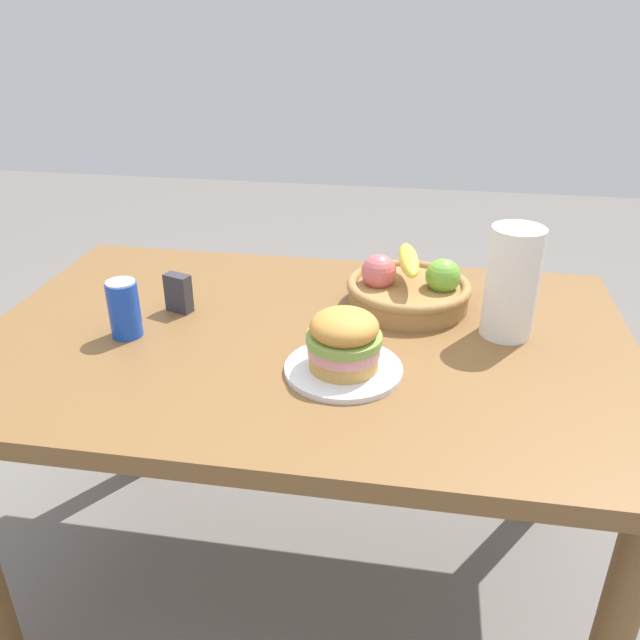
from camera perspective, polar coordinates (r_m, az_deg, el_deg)
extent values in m
plane|color=slate|center=(1.87, -1.13, -22.01)|extent=(8.00, 8.00, 0.00)
cube|color=brown|center=(1.41, -1.40, -2.03)|extent=(1.40, 0.90, 0.04)
cylinder|color=brown|center=(2.08, -16.35, -4.79)|extent=(0.07, 0.07, 0.71)
cylinder|color=brown|center=(1.94, 19.43, -7.90)|extent=(0.07, 0.07, 0.71)
cylinder|color=white|center=(1.26, 2.08, -4.35)|extent=(0.23, 0.23, 0.01)
cylinder|color=tan|center=(1.25, 2.10, -3.52)|extent=(0.13, 0.13, 0.03)
cylinder|color=pink|center=(1.24, 2.12, -2.49)|extent=(0.14, 0.14, 0.02)
cylinder|color=#84A84C|center=(1.23, 2.13, -1.67)|extent=(0.15, 0.15, 0.02)
ellipsoid|color=gold|center=(1.22, 2.15, -0.58)|extent=(0.13, 0.13, 0.06)
cylinder|color=blue|center=(1.43, -16.86, 0.88)|extent=(0.07, 0.07, 0.12)
cylinder|color=silver|center=(1.41, -17.20, 3.19)|extent=(0.06, 0.06, 0.00)
cylinder|color=#9E7542|center=(1.53, 7.76, 2.15)|extent=(0.28, 0.28, 0.05)
torus|color=#9E7542|center=(1.52, 7.82, 3.01)|extent=(0.29, 0.29, 0.02)
sphere|color=#6BAD38|center=(1.52, 10.77, 3.82)|extent=(0.08, 0.08, 0.08)
sphere|color=#D16066|center=(1.52, 5.19, 4.25)|extent=(0.08, 0.08, 0.08)
ellipsoid|color=yellow|center=(1.51, 7.81, 5.25)|extent=(0.08, 0.20, 0.05)
cylinder|color=white|center=(1.41, 16.54, 3.17)|extent=(0.11, 0.11, 0.24)
cube|color=#333338|center=(1.52, -12.36, 2.33)|extent=(0.07, 0.05, 0.09)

